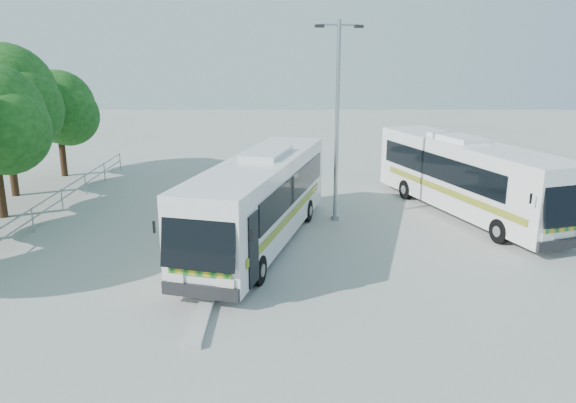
{
  "coord_description": "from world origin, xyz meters",
  "views": [
    {
      "loc": [
        -0.06,
        -18.02,
        6.93
      ],
      "look_at": [
        0.0,
        1.13,
        1.75
      ],
      "focal_mm": 35.0,
      "sensor_mm": 36.0,
      "label": 1
    }
  ],
  "objects_px": {
    "tree_far_d": "(5,97)",
    "tree_far_e": "(59,107)",
    "coach_main": "(260,199)",
    "coach_adjacent": "(467,176)",
    "lamppost": "(337,114)"
  },
  "relations": [
    {
      "from": "tree_far_d",
      "to": "tree_far_e",
      "type": "distance_m",
      "value": 4.65
    },
    {
      "from": "tree_far_d",
      "to": "coach_main",
      "type": "bearing_deg",
      "value": -30.2
    },
    {
      "from": "tree_far_d",
      "to": "coach_adjacent",
      "type": "bearing_deg",
      "value": -9.14
    },
    {
      "from": "tree_far_d",
      "to": "tree_far_e",
      "type": "relative_size",
      "value": 1.24
    },
    {
      "from": "tree_far_d",
      "to": "lamppost",
      "type": "relative_size",
      "value": 0.91
    },
    {
      "from": "tree_far_d",
      "to": "tree_far_e",
      "type": "height_order",
      "value": "tree_far_d"
    },
    {
      "from": "tree_far_d",
      "to": "lamppost",
      "type": "distance_m",
      "value": 15.86
    },
    {
      "from": "coach_main",
      "to": "coach_adjacent",
      "type": "relative_size",
      "value": 1.0
    },
    {
      "from": "tree_far_e",
      "to": "lamppost",
      "type": "relative_size",
      "value": 0.73
    },
    {
      "from": "tree_far_e",
      "to": "lamppost",
      "type": "xyz_separation_m",
      "value": [
        14.63,
        -8.63,
        0.57
      ]
    },
    {
      "from": "tree_far_e",
      "to": "coach_main",
      "type": "distance_m",
      "value": 16.6
    },
    {
      "from": "coach_main",
      "to": "lamppost",
      "type": "distance_m",
      "value": 5.07
    },
    {
      "from": "coach_adjacent",
      "to": "lamppost",
      "type": "bearing_deg",
      "value": 169.11
    },
    {
      "from": "coach_main",
      "to": "coach_adjacent",
      "type": "bearing_deg",
      "value": 38.23
    },
    {
      "from": "tree_far_d",
      "to": "lamppost",
      "type": "height_order",
      "value": "lamppost"
    }
  ]
}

